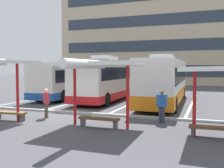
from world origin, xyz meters
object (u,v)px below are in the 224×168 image
object	(u,v)px
waiting_passenger_1	(162,104)
coach_bus_1	(111,79)
bench_2	(10,114)
bench_3	(99,120)
waiting_passenger_0	(46,101)
waiting_shelter_2	(98,65)
bench_4	(212,129)
coach_bus_2	(165,81)
coach_bus_0	(71,80)

from	to	relation	value
waiting_passenger_1	coach_bus_1	bearing A→B (deg)	124.56
bench_2	bench_3	size ratio (longest dim) A/B	0.91
waiting_passenger_0	waiting_passenger_1	bearing A→B (deg)	7.00
coach_bus_1	bench_3	xyz separation A→B (m)	(3.22, -10.23, -1.40)
bench_3	coach_bus_1	bearing A→B (deg)	107.49
waiting_passenger_0	waiting_shelter_2	bearing A→B (deg)	-18.97
coach_bus_1	bench_4	bearing A→B (deg)	-52.36
coach_bus_1	waiting_shelter_2	world-z (taller)	coach_bus_1
coach_bus_2	bench_3	bearing A→B (deg)	-99.01
waiting_shelter_2	bench_2	bearing A→B (deg)	-179.50
coach_bus_1	waiting_shelter_2	size ratio (longest dim) A/B	2.32
waiting_shelter_2	waiting_passenger_1	world-z (taller)	waiting_shelter_2
waiting_shelter_2	bench_4	size ratio (longest dim) A/B	2.79
bench_3	coach_bus_0	bearing A→B (deg)	124.66
bench_2	waiting_passenger_0	size ratio (longest dim) A/B	1.12
waiting_shelter_2	waiting_passenger_1	xyz separation A→B (m)	(2.54, 1.97, -1.87)
bench_2	waiting_passenger_0	bearing A→B (deg)	43.58
bench_2	bench_4	size ratio (longest dim) A/B	1.00
bench_2	bench_4	distance (m)	9.72
bench_4	coach_bus_1	bearing A→B (deg)	127.64
coach_bus_2	bench_3	xyz separation A→B (m)	(-1.50, -9.47, -1.33)
coach_bus_0	waiting_passenger_1	world-z (taller)	coach_bus_0
coach_bus_0	bench_4	bearing A→B (deg)	-41.55
waiting_passenger_1	waiting_passenger_0	bearing A→B (deg)	-173.00
coach_bus_1	waiting_shelter_2	bearing A→B (deg)	-72.68
coach_bus_1	bench_4	xyz separation A→B (m)	(8.04, -10.43, -1.41)
bench_3	waiting_passenger_0	size ratio (longest dim) A/B	1.22
coach_bus_1	coach_bus_2	size ratio (longest dim) A/B	0.93
coach_bus_0	waiting_shelter_2	world-z (taller)	coach_bus_0
coach_bus_1	waiting_shelter_2	xyz separation A→B (m)	(3.22, -10.34, 1.06)
bench_4	waiting_shelter_2	bearing A→B (deg)	178.91
bench_2	waiting_shelter_2	distance (m)	5.49
bench_3	bench_4	distance (m)	4.82
coach_bus_0	bench_2	bearing A→B (deg)	-77.46
coach_bus_0	waiting_passenger_1	xyz separation A→B (m)	(9.81, -8.65, -0.68)
bench_2	bench_3	distance (m)	4.90
bench_3	bench_4	size ratio (longest dim) A/B	1.10
coach_bus_0	coach_bus_2	size ratio (longest dim) A/B	0.83
coach_bus_2	bench_4	distance (m)	10.31
coach_bus_1	bench_3	distance (m)	10.81
coach_bus_1	coach_bus_2	distance (m)	4.78
coach_bus_1	waiting_passenger_0	xyz separation A→B (m)	(-0.34, -9.11, -0.85)
bench_2	coach_bus_2	bearing A→B (deg)	56.38
waiting_shelter_2	bench_3	world-z (taller)	waiting_shelter_2
coach_bus_0	bench_4	distance (m)	16.20
bench_4	coach_bus_2	bearing A→B (deg)	108.94
coach_bus_0	coach_bus_1	size ratio (longest dim) A/B	0.89
waiting_shelter_2	waiting_passenger_0	bearing A→B (deg)	161.03
coach_bus_0	waiting_passenger_0	distance (m)	10.13
bench_2	coach_bus_1	bearing A→B (deg)	80.83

